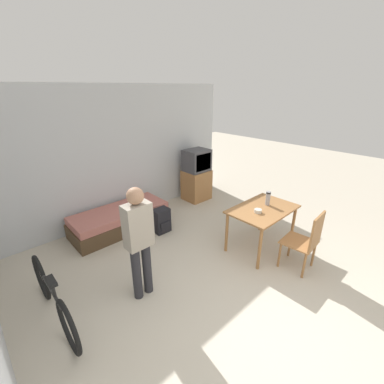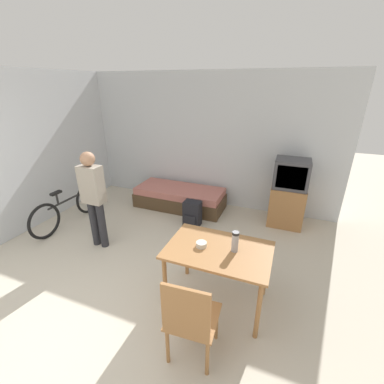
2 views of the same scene
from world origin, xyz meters
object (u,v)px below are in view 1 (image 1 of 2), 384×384
object	(u,v)px
bicycle	(53,299)
person_standing	(139,237)
tv	(197,176)
wooden_chair	(307,239)
mate_bowl	(258,211)
backpack	(162,221)
thermos_flask	(268,198)
daybed	(121,219)
dining_table	(262,213)

from	to	relation	value
bicycle	person_standing	world-z (taller)	person_standing
person_standing	tv	bearing A→B (deg)	33.57
wooden_chair	person_standing	bearing A→B (deg)	149.12
mate_bowl	wooden_chair	bearing A→B (deg)	-77.78
wooden_chair	mate_bowl	distance (m)	0.82
tv	bicycle	size ratio (longest dim) A/B	0.76
person_standing	backpack	size ratio (longest dim) A/B	3.26
wooden_chair	bicycle	bearing A→B (deg)	152.60
tv	thermos_flask	world-z (taller)	tv
daybed	thermos_flask	bearing A→B (deg)	-53.15
wooden_chair	daybed	bearing A→B (deg)	115.59
backpack	dining_table	bearing A→B (deg)	-59.45
person_standing	mate_bowl	size ratio (longest dim) A/B	12.88
backpack	mate_bowl	bearing A→B (deg)	-65.28
daybed	thermos_flask	world-z (taller)	thermos_flask
dining_table	tv	bearing A→B (deg)	73.84
daybed	dining_table	bearing A→B (deg)	-56.46
wooden_chair	thermos_flask	distance (m)	0.92
daybed	person_standing	xyz separation A→B (m)	(-0.63, -1.78, 0.69)
wooden_chair	person_standing	xyz separation A→B (m)	(-2.08, 1.24, 0.36)
wooden_chair	mate_bowl	xyz separation A→B (m)	(-0.17, 0.77, 0.24)
wooden_chair	person_standing	size ratio (longest dim) A/B	0.63
dining_table	bicycle	bearing A→B (deg)	165.56
wooden_chair	mate_bowl	bearing A→B (deg)	102.22
mate_bowl	dining_table	bearing A→B (deg)	8.09
tv	mate_bowl	bearing A→B (deg)	-110.32
wooden_chair	tv	bearing A→B (deg)	77.39
person_standing	bicycle	bearing A→B (deg)	160.54
thermos_flask	dining_table	bearing A→B (deg)	-170.76
dining_table	person_standing	world-z (taller)	person_standing
tv	bicycle	xyz separation A→B (m)	(-3.77, -1.48, -0.29)
dining_table	person_standing	size ratio (longest dim) A/B	0.74
tv	person_standing	world-z (taller)	person_standing
mate_bowl	bicycle	bearing A→B (deg)	164.14
mate_bowl	backpack	world-z (taller)	mate_bowl
wooden_chair	backpack	bearing A→B (deg)	110.90
tv	dining_table	bearing A→B (deg)	-106.16
daybed	mate_bowl	xyz separation A→B (m)	(1.28, -2.25, 0.57)
dining_table	person_standing	bearing A→B (deg)	168.04
dining_table	thermos_flask	bearing A→B (deg)	9.24
mate_bowl	thermos_flask	bearing A→B (deg)	8.63
thermos_flask	person_standing	bearing A→B (deg)	169.60
bicycle	thermos_flask	xyz separation A→B (m)	(3.28, -0.77, 0.57)
daybed	tv	world-z (taller)	tv
mate_bowl	backpack	xyz separation A→B (m)	(-0.75, 1.62, -0.55)
tv	mate_bowl	world-z (taller)	tv
daybed	mate_bowl	distance (m)	2.65
bicycle	mate_bowl	bearing A→B (deg)	-15.86
daybed	backpack	xyz separation A→B (m)	(0.53, -0.63, 0.03)
backpack	daybed	bearing A→B (deg)	130.22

